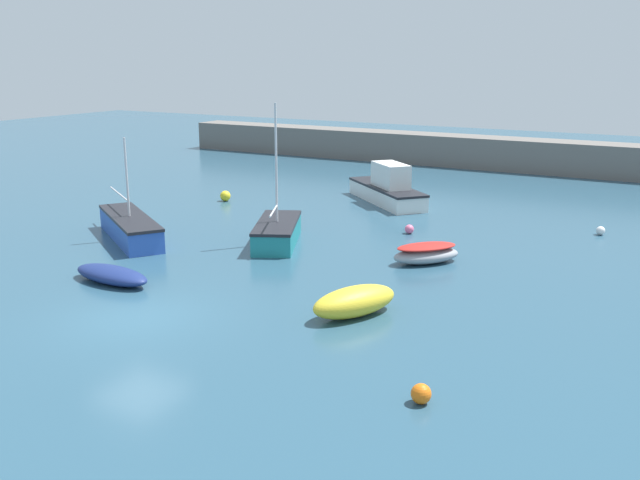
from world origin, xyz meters
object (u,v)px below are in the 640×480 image
(mooring_buoy_white, at_px, (601,231))
(mooring_buoy_pink, at_px, (409,229))
(cabin_cruiser_white, at_px, (388,189))
(mooring_buoy_yellow, at_px, (225,196))
(rowboat_white_midwater, at_px, (355,301))
(sailboat_tall_mast, at_px, (277,232))
(rowboat_with_red_cover, at_px, (426,253))
(open_tender_yellow, at_px, (112,275))
(mooring_buoy_orange, at_px, (421,394))
(sailboat_short_mast, at_px, (130,227))

(mooring_buoy_white, xyz_separation_m, mooring_buoy_pink, (-7.33, -3.84, 0.01))
(cabin_cruiser_white, relative_size, mooring_buoy_yellow, 10.56)
(rowboat_white_midwater, height_order, mooring_buoy_pink, rowboat_white_midwater)
(cabin_cruiser_white, xyz_separation_m, mooring_buoy_pink, (3.57, -5.67, -0.55))
(cabin_cruiser_white, distance_m, sailboat_tall_mast, 9.96)
(rowboat_white_midwater, bearing_deg, mooring_buoy_pink, 39.20)
(cabin_cruiser_white, xyz_separation_m, rowboat_with_red_cover, (5.85, -9.57, -0.37))
(mooring_buoy_white, bearing_deg, open_tender_yellow, -131.65)
(mooring_buoy_orange, bearing_deg, cabin_cruiser_white, 115.96)
(cabin_cruiser_white, distance_m, mooring_buoy_orange, 22.39)
(rowboat_with_red_cover, bearing_deg, sailboat_short_mast, -36.10)
(mooring_buoy_pink, bearing_deg, cabin_cruiser_white, 122.21)
(sailboat_short_mast, xyz_separation_m, rowboat_white_midwater, (12.34, -3.50, -0.07))
(cabin_cruiser_white, height_order, mooring_buoy_pink, cabin_cruiser_white)
(sailboat_tall_mast, height_order, rowboat_with_red_cover, sailboat_tall_mast)
(rowboat_with_red_cover, xyz_separation_m, mooring_buoy_pink, (-2.28, 3.90, -0.17))
(rowboat_white_midwater, height_order, mooring_buoy_yellow, rowboat_white_midwater)
(sailboat_short_mast, bearing_deg, mooring_buoy_pink, 67.91)
(open_tender_yellow, distance_m, mooring_buoy_orange, 12.84)
(rowboat_white_midwater, height_order, sailboat_tall_mast, sailboat_tall_mast)
(cabin_cruiser_white, height_order, mooring_buoy_yellow, cabin_cruiser_white)
(sailboat_short_mast, xyz_separation_m, mooring_buoy_white, (17.23, 10.55, -0.33))
(rowboat_with_red_cover, bearing_deg, mooring_buoy_yellow, -72.05)
(open_tender_yellow, xyz_separation_m, mooring_buoy_white, (13.59, 15.28, -0.09))
(sailboat_tall_mast, relative_size, mooring_buoy_orange, 12.25)
(cabin_cruiser_white, relative_size, open_tender_yellow, 1.77)
(cabin_cruiser_white, bearing_deg, mooring_buoy_orange, 157.23)
(mooring_buoy_yellow, distance_m, mooring_buoy_pink, 11.46)
(cabin_cruiser_white, distance_m, rowboat_white_midwater, 16.99)
(rowboat_white_midwater, bearing_deg, sailboat_short_mast, 99.95)
(rowboat_white_midwater, height_order, mooring_buoy_orange, rowboat_white_midwater)
(sailboat_tall_mast, bearing_deg, mooring_buoy_orange, -160.02)
(sailboat_tall_mast, bearing_deg, open_tender_yellow, 137.84)
(sailboat_short_mast, height_order, mooring_buoy_pink, sailboat_short_mast)
(sailboat_tall_mast, relative_size, mooring_buoy_white, 15.03)
(mooring_buoy_white, bearing_deg, mooring_buoy_orange, -93.45)
(rowboat_with_red_cover, height_order, mooring_buoy_pink, rowboat_with_red_cover)
(rowboat_white_midwater, relative_size, mooring_buoy_white, 8.21)
(mooring_buoy_yellow, xyz_separation_m, mooring_buoy_orange, (17.54, -16.31, -0.04))
(sailboat_tall_mast, distance_m, mooring_buoy_orange, 14.51)
(open_tender_yellow, relative_size, mooring_buoy_white, 8.71)
(cabin_cruiser_white, distance_m, mooring_buoy_white, 11.07)
(mooring_buoy_yellow, bearing_deg, sailboat_short_mast, -80.64)
(mooring_buoy_yellow, bearing_deg, rowboat_with_red_cover, -22.93)
(rowboat_white_midwater, bearing_deg, mooring_buoy_yellow, 74.51)
(mooring_buoy_orange, relative_size, mooring_buoy_pink, 1.17)
(rowboat_with_red_cover, relative_size, mooring_buoy_white, 7.26)
(mooring_buoy_orange, distance_m, mooring_buoy_pink, 15.75)
(rowboat_white_midwater, distance_m, mooring_buoy_yellow, 18.29)
(sailboat_short_mast, bearing_deg, mooring_buoy_white, 65.24)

